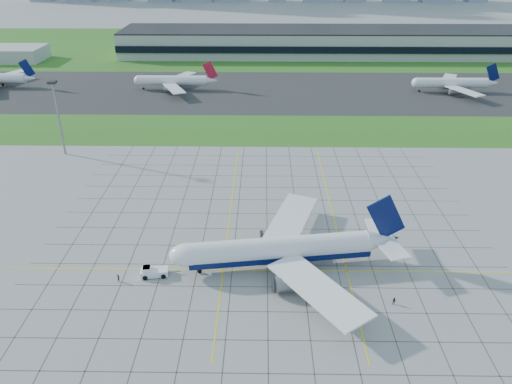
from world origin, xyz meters
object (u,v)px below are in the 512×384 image
(crew_near, at_px, (118,278))
(pushback_tug, at_px, (153,272))
(distant_jet_1, at_px, (174,80))
(light_mast, at_px, (57,109))
(airliner, at_px, (282,250))
(distant_jet_2, at_px, (453,83))
(crew_far, at_px, (394,301))

(crew_near, bearing_deg, pushback_tug, -59.98)
(pushback_tug, xyz_separation_m, distant_jet_1, (-19.58, 151.34, 3.40))
(distant_jet_1, bearing_deg, light_mast, -106.89)
(airliner, distance_m, distant_jet_2, 169.25)
(airliner, height_order, pushback_tug, airliner)
(distant_jet_1, xyz_separation_m, distant_jet_2, (135.33, -2.33, 0.00))
(airliner, xyz_separation_m, distant_jet_2, (87.07, 145.13, -0.14))
(light_mast, bearing_deg, airliner, -41.80)
(light_mast, height_order, airliner, light_mast)
(distant_jet_1, bearing_deg, crew_near, -85.38)
(crew_near, bearing_deg, airliner, -67.53)
(pushback_tug, distance_m, crew_far, 52.31)
(pushback_tug, distance_m, distant_jet_2, 188.72)
(light_mast, bearing_deg, crew_far, -39.22)
(distant_jet_1, distance_m, distant_jet_2, 135.35)
(distant_jet_2, bearing_deg, distant_jet_1, 179.02)
(airliner, height_order, distant_jet_1, airliner)
(pushback_tug, xyz_separation_m, crew_near, (-7.16, -2.22, -0.17))
(crew_near, xyz_separation_m, distant_jet_1, (-12.42, 153.55, 3.57))
(light_mast, distance_m, pushback_tug, 83.73)
(airliner, xyz_separation_m, crew_near, (-35.85, -6.09, -3.71))
(light_mast, relative_size, crew_far, 15.37)
(airliner, bearing_deg, distant_jet_2, 50.67)
(airliner, bearing_deg, pushback_tug, 179.32)
(airliner, xyz_separation_m, crew_far, (22.83, -12.93, -3.80))
(light_mast, relative_size, distant_jet_1, 0.60)
(light_mast, bearing_deg, distant_jet_2, 26.44)
(distant_jet_1, relative_size, distant_jet_2, 1.00)
(light_mast, distance_m, airliner, 98.84)
(distant_jet_2, bearing_deg, light_mast, -153.56)
(crew_near, distance_m, distant_jet_1, 154.09)
(crew_far, bearing_deg, pushback_tug, 175.78)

